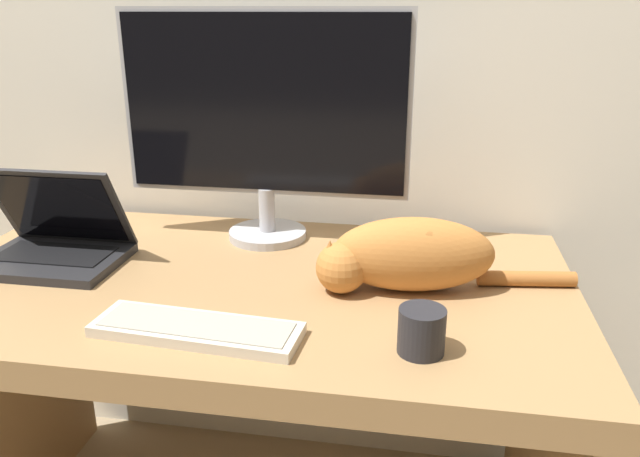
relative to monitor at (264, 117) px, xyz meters
The scene contains 6 objects.
desk 0.53m from the monitor, 85.79° to the right, with size 1.37×0.77×0.74m.
monitor is the anchor object (origin of this frame).
laptop 0.56m from the monitor, 151.65° to the right, with size 0.31×0.23×0.22m.
external_keyboard 0.58m from the monitor, 90.19° to the right, with size 0.38×0.14×0.02m.
cat 0.49m from the monitor, 35.11° to the right, with size 0.53×0.18×0.15m.
coffee_mug 0.68m from the monitor, 51.79° to the right, with size 0.08×0.08×0.08m.
Camera 1 is at (0.36, -0.79, 1.28)m, focal length 35.00 mm.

